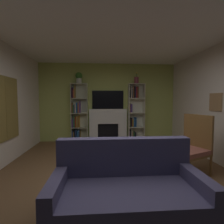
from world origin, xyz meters
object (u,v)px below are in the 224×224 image
coffee_table (120,171)px  armchair (191,145)px  fireplace (108,125)px  vase_with_flowers (136,80)px  potted_plant (79,77)px  bookshelf_right (134,113)px  bookshelf_left (78,115)px  tv (108,100)px  couch (127,197)px

coffee_table → armchair: bearing=20.7°
fireplace → vase_with_flowers: size_ratio=3.51×
fireplace → coffee_table: size_ratio=1.54×
vase_with_flowers → potted_plant: bearing=180.0°
bookshelf_right → vase_with_flowers: (0.06, -0.03, 1.13)m
fireplace → coffee_table: fireplace is taller
bookshelf_left → tv: bearing=4.0°
bookshelf_left → coffee_table: 3.55m
bookshelf_left → potted_plant: 1.28m
bookshelf_left → vase_with_flowers: bearing=-1.3°
potted_plant → vase_with_flowers: (1.96, -0.00, -0.08)m
bookshelf_left → bookshelf_right: (1.96, -0.01, 0.07)m
fireplace → coffee_table: (0.01, -3.33, -0.27)m
couch → tv: bearing=90.2°
potted_plant → coffee_table: (0.99, -3.28, -1.89)m
fireplace → armchair: bearing=-61.8°
fireplace → couch: bearing=-89.8°
tv → potted_plant: size_ratio=2.93×
potted_plant → couch: bearing=-76.2°
fireplace → bookshelf_right: bearing=-1.1°
bookshelf_left → coffee_table: (1.05, -3.33, -0.61)m
fireplace → bookshelf_right: (0.92, -0.02, 0.41)m
vase_with_flowers → bookshelf_right: bearing=148.3°
fireplace → vase_with_flowers: bearing=-3.0°
coffee_table → tv: bearing=90.2°
armchair → tv: bearing=117.7°
armchair → vase_with_flowers: bearing=100.6°
tv → couch: tv is taller
couch → vase_with_flowers: bearing=76.5°
fireplace → potted_plant: bearing=-177.0°
armchair → couch: bearing=-138.5°
armchair → coffee_table: bearing=-159.3°
armchair → coffee_table: (-1.48, -0.56, -0.24)m
armchair → fireplace: bearing=118.2°
bookshelf_left → vase_with_flowers: (2.02, -0.05, 1.20)m
coffee_table → bookshelf_left: bearing=107.5°
tv → armchair: bearing=-62.3°
vase_with_flowers → armchair: bearing=-79.4°
tv → fireplace: bearing=-90.0°
fireplace → armchair: (1.49, -2.78, -0.04)m
potted_plant → vase_with_flowers: size_ratio=0.93×
vase_with_flowers → tv: bearing=173.0°
couch → fireplace: bearing=90.2°
couch → coffee_table: couch is taller
bookshelf_right → fireplace: bearing=178.9°
vase_with_flowers → coffee_table: bearing=-106.4°
vase_with_flowers → coffee_table: 3.87m
tv → couch: bearing=-89.8°
fireplace → potted_plant: 1.89m
vase_with_flowers → coffee_table: vase_with_flowers is taller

